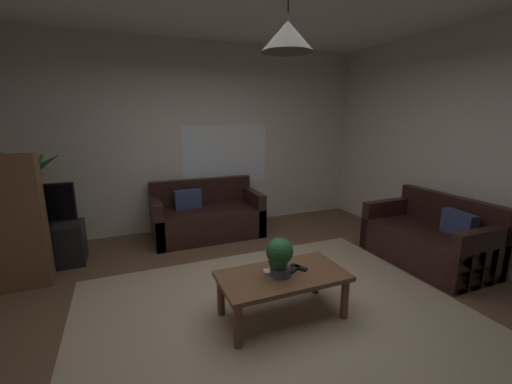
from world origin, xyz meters
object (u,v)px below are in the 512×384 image
(remote_on_table_0, at_px, (294,269))
(potted_palm_corner, at_px, (36,210))
(tv_stand, at_px, (43,247))
(coffee_table, at_px, (283,281))
(pendant_lamp, at_px, (288,36))
(remote_on_table_1, at_px, (299,267))
(bookshelf_corner, at_px, (4,224))
(potted_plant_on_table, at_px, (279,256))
(couch_right_side, at_px, (429,241))
(book_on_table_0, at_px, (272,272))
(tv, at_px, (36,206))
(couch_under_window, at_px, (207,218))

(remote_on_table_0, bearing_deg, potted_palm_corner, -163.86)
(potted_palm_corner, bearing_deg, tv_stand, -75.27)
(coffee_table, distance_m, pendant_lamp, 1.99)
(potted_palm_corner, relative_size, pendant_lamp, 2.26)
(remote_on_table_1, relative_size, bookshelf_corner, 0.11)
(potted_plant_on_table, bearing_deg, remote_on_table_0, 15.18)
(couch_right_side, height_order, potted_plant_on_table, couch_right_side)
(book_on_table_0, xyz_separation_m, tv, (-2.10, 1.92, 0.33))
(remote_on_table_1, distance_m, bookshelf_corner, 2.95)
(couch_right_side, height_order, tv, tv)
(couch_right_side, height_order, coffee_table, couch_right_side)
(couch_right_side, height_order, remote_on_table_1, couch_right_side)
(couch_right_side, distance_m, pendant_lamp, 3.01)
(couch_under_window, distance_m, tv_stand, 2.08)
(book_on_table_0, bearing_deg, couch_under_window, 91.06)
(book_on_table_0, distance_m, pendant_lamp, 1.91)
(couch_under_window, height_order, tv_stand, couch_under_window)
(book_on_table_0, bearing_deg, pendant_lamp, -32.51)
(tv, bearing_deg, tv_stand, 90.00)
(potted_plant_on_table, relative_size, tv_stand, 0.39)
(couch_right_side, relative_size, pendant_lamp, 2.27)
(coffee_table, height_order, bookshelf_corner, bookshelf_corner)
(tv_stand, relative_size, pendant_lamp, 1.45)
(potted_plant_on_table, height_order, potted_palm_corner, potted_palm_corner)
(tv_stand, distance_m, bookshelf_corner, 0.70)
(potted_plant_on_table, relative_size, pendant_lamp, 0.56)
(remote_on_table_1, height_order, tv_stand, tv_stand)
(tv_stand, xyz_separation_m, tv, (0.00, -0.02, 0.51))
(potted_plant_on_table, bearing_deg, remote_on_table_1, 14.79)
(potted_plant_on_table, relative_size, tv, 0.43)
(potted_palm_corner, distance_m, pendant_lamp, 3.73)
(book_on_table_0, distance_m, remote_on_table_1, 0.26)
(book_on_table_0, bearing_deg, tv_stand, 137.33)
(book_on_table_0, relative_size, tv_stand, 0.17)
(coffee_table, height_order, remote_on_table_0, remote_on_table_0)
(potted_palm_corner, xyz_separation_m, pendant_lamp, (2.29, -2.39, 1.73))
(book_on_table_0, xyz_separation_m, tv_stand, (-2.10, 1.94, -0.18))
(potted_plant_on_table, distance_m, bookshelf_corner, 2.78)
(couch_right_side, relative_size, tv, 1.73)
(book_on_table_0, height_order, bookshelf_corner, bookshelf_corner)
(pendant_lamp, bearing_deg, couch_under_window, 93.00)
(book_on_table_0, distance_m, bookshelf_corner, 2.73)
(coffee_table, xyz_separation_m, potted_palm_corner, (-2.29, 2.39, 0.26))
(book_on_table_0, distance_m, tv, 2.87)
(tv_stand, bearing_deg, remote_on_table_0, -40.39)
(couch_under_window, relative_size, potted_plant_on_table, 4.53)
(tv_stand, bearing_deg, coffee_table, -42.36)
(potted_plant_on_table, bearing_deg, tv, 137.00)
(couch_right_side, bearing_deg, pendant_lamp, -81.47)
(potted_palm_corner, distance_m, bookshelf_corner, 0.90)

